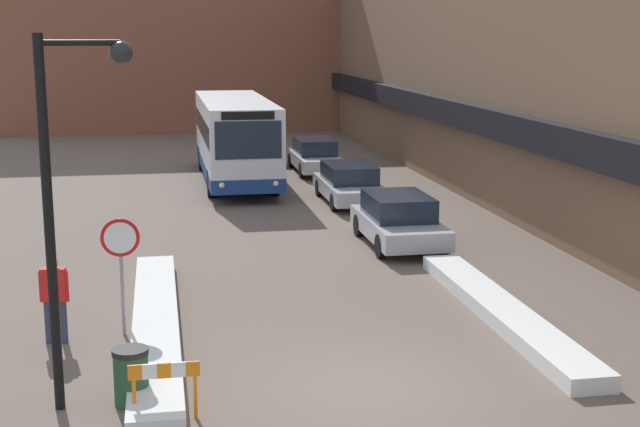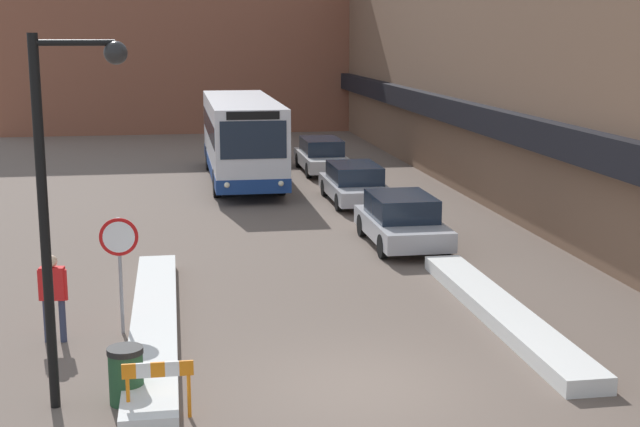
{
  "view_description": "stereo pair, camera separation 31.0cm",
  "coord_description": "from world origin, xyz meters",
  "px_view_note": "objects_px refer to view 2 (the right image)",
  "views": [
    {
      "loc": [
        -3.4,
        -13.92,
        5.94
      ],
      "look_at": [
        0.09,
        5.25,
        1.96
      ],
      "focal_mm": 50.0,
      "sensor_mm": 36.0,
      "label": 1
    },
    {
      "loc": [
        -3.1,
        -13.97,
        5.94
      ],
      "look_at": [
        0.09,
        5.25,
        1.96
      ],
      "focal_mm": 50.0,
      "sensor_mm": 36.0,
      "label": 2
    }
  ],
  "objects_px": {
    "construction_barricade": "(158,379)",
    "parked_car_front": "(402,220)",
    "parked_car_middle": "(355,183)",
    "pedestrian": "(53,290)",
    "trash_bin": "(126,375)",
    "parked_car_back": "(322,155)",
    "stop_sign": "(119,250)",
    "street_lamp": "(62,180)",
    "city_bus": "(242,137)"
  },
  "relations": [
    {
      "from": "construction_barricade",
      "to": "parked_car_front",
      "type": "bearing_deg",
      "value": 58.03
    },
    {
      "from": "parked_car_front",
      "to": "parked_car_middle",
      "type": "relative_size",
      "value": 0.93
    },
    {
      "from": "pedestrian",
      "to": "trash_bin",
      "type": "bearing_deg",
      "value": -57.16
    },
    {
      "from": "parked_car_middle",
      "to": "parked_car_back",
      "type": "relative_size",
      "value": 0.96
    },
    {
      "from": "stop_sign",
      "to": "pedestrian",
      "type": "distance_m",
      "value": 1.47
    },
    {
      "from": "parked_car_back",
      "to": "stop_sign",
      "type": "xyz_separation_m",
      "value": [
        -7.42,
        -20.14,
        1.0
      ]
    },
    {
      "from": "stop_sign",
      "to": "trash_bin",
      "type": "bearing_deg",
      "value": -86.09
    },
    {
      "from": "stop_sign",
      "to": "street_lamp",
      "type": "height_order",
      "value": "street_lamp"
    },
    {
      "from": "parked_car_back",
      "to": "stop_sign",
      "type": "distance_m",
      "value": 21.49
    },
    {
      "from": "parked_car_middle",
      "to": "construction_barricade",
      "type": "relative_size",
      "value": 4.21
    },
    {
      "from": "parked_car_middle",
      "to": "trash_bin",
      "type": "height_order",
      "value": "parked_car_middle"
    },
    {
      "from": "parked_car_front",
      "to": "parked_car_back",
      "type": "height_order",
      "value": "same"
    },
    {
      "from": "city_bus",
      "to": "street_lamp",
      "type": "distance_m",
      "value": 22.15
    },
    {
      "from": "parked_car_front",
      "to": "parked_car_middle",
      "type": "distance_m",
      "value": 6.59
    },
    {
      "from": "parked_car_back",
      "to": "street_lamp",
      "type": "relative_size",
      "value": 0.81
    },
    {
      "from": "parked_car_front",
      "to": "parked_car_middle",
      "type": "xyz_separation_m",
      "value": [
        0.0,
        6.59,
        -0.04
      ]
    },
    {
      "from": "parked_car_middle",
      "to": "parked_car_front",
      "type": "bearing_deg",
      "value": -90.0
    },
    {
      "from": "parked_car_front",
      "to": "street_lamp",
      "type": "xyz_separation_m",
      "value": [
        -8.02,
        -9.9,
        2.98
      ]
    },
    {
      "from": "parked_car_front",
      "to": "street_lamp",
      "type": "distance_m",
      "value": 13.08
    },
    {
      "from": "street_lamp",
      "to": "construction_barricade",
      "type": "relative_size",
      "value": 5.4
    },
    {
      "from": "parked_car_front",
      "to": "construction_barricade",
      "type": "relative_size",
      "value": 3.93
    },
    {
      "from": "pedestrian",
      "to": "parked_car_middle",
      "type": "bearing_deg",
      "value": 64.55
    },
    {
      "from": "parked_car_back",
      "to": "construction_barricade",
      "type": "relative_size",
      "value": 4.37
    },
    {
      "from": "street_lamp",
      "to": "construction_barricade",
      "type": "height_order",
      "value": "street_lamp"
    },
    {
      "from": "construction_barricade",
      "to": "street_lamp",
      "type": "bearing_deg",
      "value": 150.95
    },
    {
      "from": "stop_sign",
      "to": "parked_car_middle",
      "type": "bearing_deg",
      "value": 60.37
    },
    {
      "from": "stop_sign",
      "to": "trash_bin",
      "type": "relative_size",
      "value": 2.5
    },
    {
      "from": "pedestrian",
      "to": "construction_barricade",
      "type": "height_order",
      "value": "pedestrian"
    },
    {
      "from": "parked_car_front",
      "to": "trash_bin",
      "type": "bearing_deg",
      "value": -125.85
    },
    {
      "from": "stop_sign",
      "to": "construction_barricade",
      "type": "relative_size",
      "value": 2.16
    },
    {
      "from": "parked_car_middle",
      "to": "pedestrian",
      "type": "bearing_deg",
      "value": -123.15
    },
    {
      "from": "stop_sign",
      "to": "street_lamp",
      "type": "relative_size",
      "value": 0.4
    },
    {
      "from": "pedestrian",
      "to": "trash_bin",
      "type": "height_order",
      "value": "pedestrian"
    },
    {
      "from": "construction_barricade",
      "to": "trash_bin",
      "type": "bearing_deg",
      "value": 126.26
    },
    {
      "from": "parked_car_middle",
      "to": "construction_barricade",
      "type": "bearing_deg",
      "value": -111.09
    },
    {
      "from": "parked_car_front",
      "to": "pedestrian",
      "type": "bearing_deg",
      "value": -142.32
    },
    {
      "from": "city_bus",
      "to": "trash_bin",
      "type": "relative_size",
      "value": 11.39
    },
    {
      "from": "parked_car_back",
      "to": "construction_barricade",
      "type": "xyz_separation_m",
      "value": [
        -6.65,
        -24.35,
        -0.06
      ]
    },
    {
      "from": "stop_sign",
      "to": "parked_car_front",
      "type": "bearing_deg",
      "value": 40.99
    },
    {
      "from": "pedestrian",
      "to": "stop_sign",
      "type": "bearing_deg",
      "value": 19.48
    },
    {
      "from": "parked_car_middle",
      "to": "stop_sign",
      "type": "relative_size",
      "value": 1.95
    },
    {
      "from": "city_bus",
      "to": "stop_sign",
      "type": "relative_size",
      "value": 4.55
    },
    {
      "from": "city_bus",
      "to": "parked_car_back",
      "type": "height_order",
      "value": "city_bus"
    },
    {
      "from": "city_bus",
      "to": "stop_sign",
      "type": "xyz_separation_m",
      "value": [
        -3.82,
        -18.17,
        -0.07
      ]
    },
    {
      "from": "street_lamp",
      "to": "parked_car_middle",
      "type": "bearing_deg",
      "value": 64.07
    },
    {
      "from": "trash_bin",
      "to": "construction_barricade",
      "type": "xyz_separation_m",
      "value": [
        0.53,
        -0.72,
        0.19
      ]
    },
    {
      "from": "city_bus",
      "to": "parked_car_back",
      "type": "distance_m",
      "value": 4.24
    },
    {
      "from": "trash_bin",
      "to": "street_lamp",
      "type": "bearing_deg",
      "value": 177.35
    },
    {
      "from": "parked_car_front",
      "to": "trash_bin",
      "type": "distance_m",
      "value": 12.26
    },
    {
      "from": "parked_car_back",
      "to": "construction_barricade",
      "type": "bearing_deg",
      "value": -105.28
    }
  ]
}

